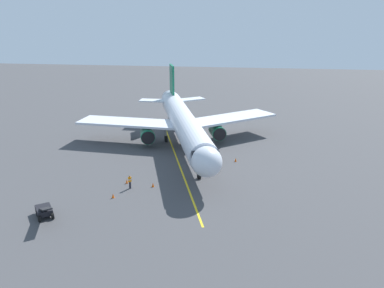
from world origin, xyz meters
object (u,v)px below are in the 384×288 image
at_px(safety_cone_wing_port, 153,185).
at_px(safety_cone_nose_right, 127,181).
at_px(ground_crew_marshaller, 130,182).
at_px(box_truck_near_nose, 177,120).
at_px(airplane, 183,122).
at_px(safety_cone_nose_left, 236,160).
at_px(belt_loader_portside, 44,211).
at_px(safety_cone_wing_starboard, 113,196).

bearing_deg(safety_cone_wing_port, safety_cone_nose_right, -8.73).
bearing_deg(ground_crew_marshaller, box_truck_near_nose, -90.80).
bearing_deg(airplane, safety_cone_nose_right, 74.10).
relative_size(ground_crew_marshaller, safety_cone_nose_right, 3.11).
xyz_separation_m(box_truck_near_nose, safety_cone_nose_right, (1.26, 27.36, -1.11)).
relative_size(ground_crew_marshaller, safety_cone_nose_left, 3.11).
distance_m(airplane, safety_cone_nose_left, 11.25).
relative_size(belt_loader_portside, safety_cone_wing_starboard, 7.91).
bearing_deg(safety_cone_wing_port, ground_crew_marshaller, 17.64).
relative_size(ground_crew_marshaller, belt_loader_portside, 0.39).
xyz_separation_m(ground_crew_marshaller, belt_loader_portside, (6.71, 8.23, -0.17)).
relative_size(belt_loader_portside, safety_cone_wing_port, 7.91).
relative_size(safety_cone_nose_left, safety_cone_nose_right, 1.00).
height_order(ground_crew_marshaller, safety_cone_nose_right, ground_crew_marshaller).
bearing_deg(belt_loader_portside, airplane, -112.11).
relative_size(box_truck_near_nose, safety_cone_nose_right, 8.91).
bearing_deg(safety_cone_wing_port, airplane, -93.50).
xyz_separation_m(belt_loader_portside, safety_cone_wing_port, (-9.38, -9.08, -0.44)).
height_order(safety_cone_nose_left, safety_cone_wing_starboard, same).
bearing_deg(ground_crew_marshaller, safety_cone_nose_left, -137.67).
xyz_separation_m(belt_loader_portside, safety_cone_nose_left, (-19.14, -19.56, -0.44)).
height_order(ground_crew_marshaller, safety_cone_wing_port, ground_crew_marshaller).
bearing_deg(safety_cone_nose_left, box_truck_near_nose, -55.40).
bearing_deg(safety_cone_wing_starboard, safety_cone_nose_left, -133.80).
distance_m(safety_cone_nose_right, safety_cone_wing_port, 3.57).
distance_m(box_truck_near_nose, safety_cone_nose_left, 21.21).
distance_m(ground_crew_marshaller, safety_cone_nose_left, 16.82).
xyz_separation_m(safety_cone_nose_right, safety_cone_wing_starboard, (0.30, 4.24, 0.00)).
distance_m(ground_crew_marshaller, belt_loader_portside, 10.62).
bearing_deg(safety_cone_nose_left, safety_cone_wing_port, 47.02).
bearing_deg(ground_crew_marshaller, airplane, -101.98).
bearing_deg(belt_loader_portside, ground_crew_marshaller, -129.17).
bearing_deg(safety_cone_nose_right, airplane, -105.90).
xyz_separation_m(airplane, ground_crew_marshaller, (3.68, 17.32, -3.12)).
height_order(safety_cone_nose_left, safety_cone_wing_port, same).
bearing_deg(safety_cone_nose_right, belt_loader_portside, 58.74).
bearing_deg(belt_loader_portside, safety_cone_wing_starboard, -135.84).
bearing_deg(box_truck_near_nose, safety_cone_wing_port, 94.65).
bearing_deg(safety_cone_wing_port, safety_cone_nose_left, -132.98).
bearing_deg(box_truck_near_nose, ground_crew_marshaller, 89.20).
bearing_deg(ground_crew_marshaller, belt_loader_portside, 50.83).
xyz_separation_m(airplane, box_truck_near_nose, (3.28, -11.43, -2.62)).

